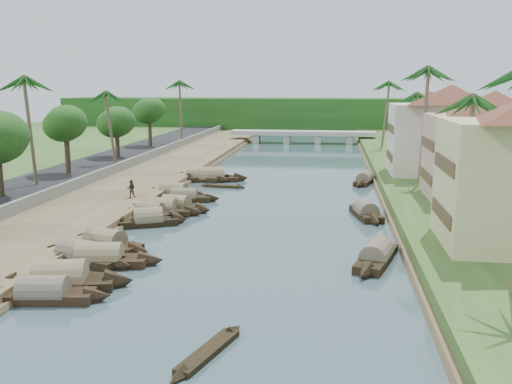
# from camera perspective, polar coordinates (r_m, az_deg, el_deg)

# --- Properties ---
(ground) EXTENTS (220.00, 220.00, 0.00)m
(ground) POSITION_cam_1_polar(r_m,az_deg,el_deg) (41.49, -0.70, -5.27)
(ground) COLOR #3B5159
(ground) RESTS_ON ground
(left_bank) EXTENTS (10.00, 180.00, 0.80)m
(left_bank) POSITION_cam_1_polar(r_m,az_deg,el_deg) (64.28, -12.30, 0.62)
(left_bank) COLOR brown
(left_bank) RESTS_ON ground
(right_bank) EXTENTS (16.00, 180.00, 1.20)m
(right_bank) POSITION_cam_1_polar(r_m,az_deg,el_deg) (61.86, 19.84, 0.02)
(right_bank) COLOR #28491D
(right_bank) RESTS_ON ground
(road) EXTENTS (8.00, 180.00, 1.40)m
(road) POSITION_cam_1_polar(r_m,az_deg,el_deg) (67.59, -19.11, 1.02)
(road) COLOR black
(road) RESTS_ON ground
(retaining_wall) EXTENTS (0.40, 180.00, 1.10)m
(retaining_wall) POSITION_cam_1_polar(r_m,az_deg,el_deg) (65.67, -15.78, 1.51)
(retaining_wall) COLOR slate
(retaining_wall) RESTS_ON left_bank
(treeline) EXTENTS (120.00, 14.00, 8.00)m
(treeline) POSITION_cam_1_polar(r_m,az_deg,el_deg) (139.77, 5.31, 7.68)
(treeline) COLOR #1C3E11
(treeline) RESTS_ON ground
(bridge) EXTENTS (28.00, 4.00, 2.40)m
(bridge) POSITION_cam_1_polar(r_m,az_deg,el_deg) (112.03, 4.68, 5.76)
(bridge) COLOR #9A9B91
(bridge) RESTS_ON ground
(building_mid) EXTENTS (14.11, 14.11, 9.70)m
(building_mid) POSITION_cam_1_polar(r_m,az_deg,el_deg) (55.56, 22.48, 4.45)
(building_mid) COLOR tan
(building_mid) RESTS_ON right_bank
(building_far) EXTENTS (15.59, 15.59, 10.20)m
(building_far) POSITION_cam_1_polar(r_m,az_deg,el_deg) (68.92, 18.77, 5.98)
(building_far) COLOR beige
(building_far) RESTS_ON right_bank
(building_distant) EXTENTS (12.62, 12.62, 9.20)m
(building_distant) POSITION_cam_1_polar(r_m,az_deg,el_deg) (88.77, 16.95, 6.71)
(building_distant) COLOR tan
(building_distant) RESTS_ON right_bank
(sampan_0) EXTENTS (7.54, 2.46, 1.99)m
(sampan_0) POSITION_cam_1_polar(r_m,az_deg,el_deg) (32.92, -20.48, -9.56)
(sampan_0) COLOR black
(sampan_0) RESTS_ON ground
(sampan_1) EXTENTS (8.63, 3.82, 2.47)m
(sampan_1) POSITION_cam_1_polar(r_m,az_deg,el_deg) (34.58, -18.95, -8.46)
(sampan_1) COLOR black
(sampan_1) RESTS_ON ground
(sampan_2) EXTENTS (8.52, 3.07, 2.21)m
(sampan_2) POSITION_cam_1_polar(r_m,az_deg,el_deg) (37.99, -15.37, -6.54)
(sampan_2) COLOR black
(sampan_2) RESTS_ON ground
(sampan_3) EXTENTS (8.37, 4.09, 2.22)m
(sampan_3) POSITION_cam_1_polar(r_m,az_deg,el_deg) (38.91, -17.12, -6.22)
(sampan_3) COLOR black
(sampan_3) RESTS_ON ground
(sampan_4) EXTENTS (7.67, 3.95, 2.16)m
(sampan_4) POSITION_cam_1_polar(r_m,az_deg,el_deg) (41.48, -14.81, -5.05)
(sampan_4) COLOR black
(sampan_4) RESTS_ON ground
(sampan_5) EXTENTS (6.77, 4.30, 2.15)m
(sampan_5) POSITION_cam_1_polar(r_m,az_deg,el_deg) (47.67, -10.73, -2.82)
(sampan_5) COLOR black
(sampan_5) RESTS_ON ground
(sampan_6) EXTENTS (6.76, 2.58, 2.01)m
(sampan_6) POSITION_cam_1_polar(r_m,az_deg,el_deg) (50.07, -10.57, -2.16)
(sampan_6) COLOR black
(sampan_6) RESTS_ON ground
(sampan_7) EXTENTS (8.20, 2.22, 2.16)m
(sampan_7) POSITION_cam_1_polar(r_m,az_deg,el_deg) (51.55, -9.51, -1.75)
(sampan_7) COLOR black
(sampan_7) RESTS_ON ground
(sampan_8) EXTENTS (7.21, 2.89, 2.19)m
(sampan_8) POSITION_cam_1_polar(r_m,az_deg,el_deg) (52.54, -8.01, -1.47)
(sampan_8) COLOR black
(sampan_8) RESTS_ON ground
(sampan_9) EXTENTS (7.37, 2.17, 1.89)m
(sampan_9) POSITION_cam_1_polar(r_m,az_deg,el_deg) (56.76, -7.18, -0.54)
(sampan_9) COLOR black
(sampan_9) RESTS_ON ground
(sampan_10) EXTENTS (7.90, 3.00, 2.14)m
(sampan_10) POSITION_cam_1_polar(r_m,az_deg,el_deg) (59.31, -8.21, -0.07)
(sampan_10) COLOR black
(sampan_10) RESTS_ON ground
(sampan_11) EXTENTS (9.16, 3.68, 2.53)m
(sampan_11) POSITION_cam_1_polar(r_m,az_deg,el_deg) (68.31, -4.44, 1.45)
(sampan_11) COLOR black
(sampan_11) RESTS_ON ground
(sampan_12) EXTENTS (8.38, 2.10, 2.00)m
(sampan_12) POSITION_cam_1_polar(r_m,az_deg,el_deg) (69.05, -5.13, 1.52)
(sampan_12) COLOR black
(sampan_12) RESTS_ON ground
(sampan_13) EXTENTS (8.27, 4.11, 2.23)m
(sampan_13) POSITION_cam_1_polar(r_m,az_deg,el_deg) (68.78, -5.69, 1.48)
(sampan_13) COLOR black
(sampan_13) RESTS_ON ground
(sampan_14) EXTENTS (3.84, 8.54, 2.07)m
(sampan_14) POSITION_cam_1_polar(r_m,az_deg,el_deg) (38.10, 11.95, -6.34)
(sampan_14) COLOR black
(sampan_14) RESTS_ON ground
(sampan_15) EXTENTS (3.12, 7.72, 2.05)m
(sampan_15) POSITION_cam_1_polar(r_m,az_deg,el_deg) (50.72, 10.96, -2.01)
(sampan_15) COLOR black
(sampan_15) RESTS_ON ground
(sampan_16) EXTENTS (3.38, 7.89, 1.94)m
(sampan_16) POSITION_cam_1_polar(r_m,az_deg,el_deg) (67.86, 10.84, 1.21)
(sampan_16) COLOR black
(sampan_16) RESTS_ON ground
(canoe_0) EXTENTS (2.60, 5.98, 0.80)m
(canoe_0) POSITION_cam_1_polar(r_m,az_deg,el_deg) (25.56, -4.81, -15.68)
(canoe_0) COLOR black
(canoe_0) RESTS_ON ground
(canoe_1) EXTENTS (4.93, 2.43, 0.80)m
(canoe_1) POSITION_cam_1_polar(r_m,az_deg,el_deg) (38.55, -16.92, -6.86)
(canoe_1) COLOR black
(canoe_1) RESTS_ON ground
(canoe_2) EXTENTS (5.46, 1.44, 0.79)m
(canoe_2) POSITION_cam_1_polar(r_m,az_deg,el_deg) (64.12, -3.34, 0.55)
(canoe_2) COLOR black
(canoe_2) RESTS_ON ground
(palm_1) EXTENTS (3.20, 3.20, 10.80)m
(palm_1) POSITION_cam_1_polar(r_m,az_deg,el_deg) (45.41, 20.86, 8.53)
(palm_1) COLOR brown
(palm_1) RESTS_ON ground
(palm_2) EXTENTS (3.20, 3.20, 13.31)m
(palm_2) POSITION_cam_1_polar(r_m,az_deg,el_deg) (61.22, 16.63, 11.45)
(palm_2) COLOR brown
(palm_2) RESTS_ON ground
(palm_3) EXTENTS (3.20, 3.20, 10.47)m
(palm_3) POSITION_cam_1_polar(r_m,az_deg,el_deg) (76.70, 15.49, 9.24)
(palm_3) COLOR brown
(palm_3) RESTS_ON ground
(palm_5) EXTENTS (3.20, 3.20, 12.14)m
(palm_5) POSITION_cam_1_polar(r_m,az_deg,el_deg) (61.27, -21.83, 10.27)
(palm_5) COLOR brown
(palm_5) RESTS_ON ground
(palm_6) EXTENTS (3.20, 3.20, 10.45)m
(palm_6) POSITION_cam_1_polar(r_m,az_deg,el_deg) (75.01, -14.31, 9.42)
(palm_6) COLOR brown
(palm_6) RESTS_ON ground
(palm_7) EXTENTS (3.20, 3.20, 11.96)m
(palm_7) POSITION_cam_1_polar(r_m,az_deg,el_deg) (95.09, 12.81, 10.46)
(palm_7) COLOR brown
(palm_7) RESTS_ON ground
(palm_8) EXTENTS (3.20, 3.20, 11.90)m
(palm_8) POSITION_cam_1_polar(r_m,az_deg,el_deg) (101.06, -7.57, 10.71)
(palm_8) COLOR brown
(palm_8) RESTS_ON ground
(tree_3) EXTENTS (4.51, 4.51, 7.51)m
(tree_3) POSITION_cam_1_polar(r_m,az_deg,el_deg) (67.96, -18.50, 6.41)
(tree_3) COLOR #443626
(tree_3) RESTS_ON ground
(tree_4) EXTENTS (4.82, 4.82, 6.78)m
(tree_4) POSITION_cam_1_polar(r_m,az_deg,el_deg) (82.00, -13.78, 6.74)
(tree_4) COLOR #443626
(tree_4) RESTS_ON ground
(tree_5) EXTENTS (4.76, 4.76, 7.73)m
(tree_5) POSITION_cam_1_polar(r_m,az_deg,el_deg) (95.59, -10.63, 7.96)
(tree_5) COLOR #443626
(tree_5) RESTS_ON ground
(tree_6) EXTENTS (4.88, 4.88, 6.69)m
(tree_6) POSITION_cam_1_polar(r_m,az_deg,el_deg) (73.00, 22.17, 5.54)
(tree_6) COLOR #443626
(tree_6) RESTS_ON ground
(person_far) EXTENTS (0.98, 0.86, 1.69)m
(person_far) POSITION_cam_1_polar(r_m,az_deg,el_deg) (55.46, -12.39, 0.33)
(person_far) COLOR #352E25
(person_far) RESTS_ON left_bank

